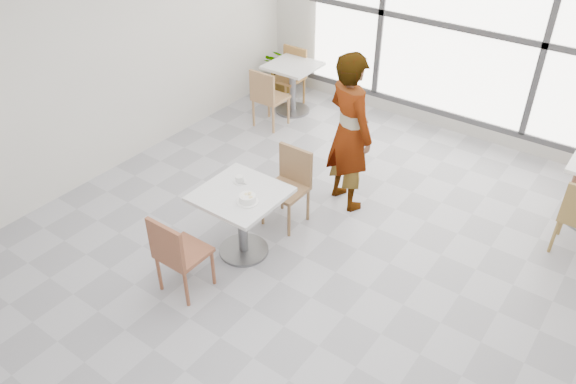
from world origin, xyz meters
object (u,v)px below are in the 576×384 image
Objects in this scene: coffee_cup at (240,179)px; plant_left at (286,70)px; oatmeal_bowl at (247,199)px; chair_near at (176,252)px; bg_chair_left_near at (267,95)px; person at (349,132)px; bg_chair_left_far at (291,72)px; chair_far at (290,181)px; main_table at (242,211)px; bg_table_left at (293,81)px.

coffee_cup is 0.22× the size of plant_left.
coffee_cup is (-0.29, 0.22, -0.01)m from oatmeal_bowl.
bg_chair_left_near is at bearing -66.10° from chair_near.
person reaches higher than plant_left.
oatmeal_bowl is 3.76m from bg_chair_left_far.
bg_chair_left_near is (-1.36, 2.18, -0.28)m from coffee_cup.
chair_far reaches higher than plant_left.
main_table is 0.92× the size of chair_near.
bg_table_left is 1.04× the size of plant_left.
chair_far and bg_chair_left_near have the same top height.
chair_near and bg_chair_left_far have the same top height.
chair_near is at bearing -69.64° from bg_table_left.
person is 2.45× the size of bg_table_left.
plant_left is at bearing 133.64° from bg_table_left.
oatmeal_bowl is 0.24× the size of bg_chair_left_far.
bg_chair_left_near is (-1.87, 0.92, -0.42)m from person.
coffee_cup is 1.37m from person.
chair_far is 0.69m from coffee_cup.
bg_chair_left_near is (-1.39, 3.13, 0.00)m from chair_near.
coffee_cup reaches higher than main_table.
plant_left is at bearing -66.00° from chair_near.
oatmeal_bowl is (0.16, -0.08, 0.27)m from main_table.
chair_far is 2.20m from bg_chair_left_near.
chair_far is 1.16× the size of bg_table_left.
chair_near is 1.20× the size of plant_left.
bg_chair_left_near reaches higher than coffee_cup.
bg_chair_left_far is at bearing 130.72° from bg_table_left.
oatmeal_bowl is at bearing -58.68° from plant_left.
chair_far is (0.05, 0.75, -0.02)m from main_table.
chair_far is at bearing 97.35° from oatmeal_bowl.
person reaches higher than bg_chair_left_far.
coffee_cup is at bearing -63.99° from bg_table_left.
chair_near is 3.42m from bg_chair_left_near.
chair_far is 4.14× the size of oatmeal_bowl.
bg_chair_left_near is at bearing 122.67° from main_table.
bg_chair_left_far is (-1.69, 3.18, -0.02)m from main_table.
person is 2.47m from bg_table_left.
person is at bearing 68.27° from coffee_cup.
chair_near is at bearing -110.16° from oatmeal_bowl.
bg_chair_left_far is (-1.85, 3.26, -0.29)m from oatmeal_bowl.
plant_left is (-2.18, 3.58, -0.43)m from oatmeal_bowl.
bg_table_left is 0.76m from plant_left.
bg_chair_left_near is 1.20× the size of plant_left.
person reaches higher than bg_table_left.
chair_near is 1.56m from chair_far.
bg_chair_left_far reaches higher than plant_left.
chair_near is 4.28m from bg_chair_left_far.
chair_near is (-0.11, -0.80, -0.02)m from main_table.
oatmeal_bowl reaches higher than bg_table_left.
oatmeal_bowl is 0.36m from coffee_cup.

